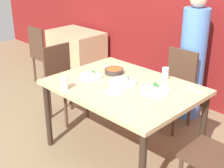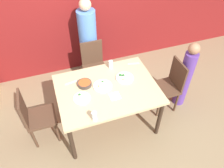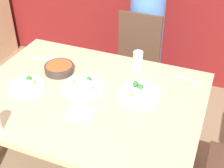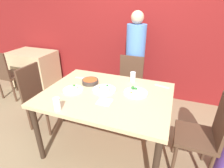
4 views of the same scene
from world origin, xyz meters
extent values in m
plane|color=#847051|center=(0.00, 0.00, 0.00)|extent=(10.00, 10.00, 0.00)
cube|color=maroon|center=(0.00, 1.56, 1.35)|extent=(10.00, 0.06, 2.70)
cube|color=tan|center=(0.00, 0.00, 0.75)|extent=(1.41, 1.05, 0.04)
cylinder|color=#332319|center=(-0.65, -0.46, 0.36)|extent=(0.06, 0.06, 0.73)
cylinder|color=#332319|center=(0.65, -0.46, 0.36)|extent=(0.06, 0.06, 0.73)
cylinder|color=#332319|center=(-0.65, 0.46, 0.36)|extent=(0.06, 0.06, 0.73)
cylinder|color=#332319|center=(0.65, 0.46, 0.36)|extent=(0.06, 0.06, 0.73)
cube|color=#4C3323|center=(0.03, 0.79, 0.44)|extent=(0.40, 0.40, 0.04)
cube|color=#4C3323|center=(0.03, 0.98, 0.69)|extent=(0.38, 0.03, 0.46)
cylinder|color=#4C3323|center=(-0.13, 0.63, 0.21)|extent=(0.04, 0.04, 0.42)
cylinder|color=#4C3323|center=(0.20, 0.63, 0.21)|extent=(0.04, 0.04, 0.42)
cylinder|color=#4C3323|center=(-0.13, 0.96, 0.21)|extent=(0.04, 0.04, 0.42)
cylinder|color=#4C3323|center=(0.20, 0.96, 0.21)|extent=(0.04, 0.04, 0.42)
cube|color=#4C3323|center=(0.98, 0.00, 0.44)|extent=(0.40, 0.40, 0.04)
cube|color=#4C3323|center=(1.16, 0.00, 0.69)|extent=(0.03, 0.38, 0.46)
cylinder|color=#4C3323|center=(0.81, 0.16, 0.21)|extent=(0.04, 0.04, 0.42)
cylinder|color=#4C3323|center=(0.81, -0.17, 0.21)|extent=(0.04, 0.04, 0.42)
cylinder|color=#4C3323|center=(1.14, 0.16, 0.21)|extent=(0.04, 0.04, 0.42)
cylinder|color=#4C3323|center=(1.14, -0.17, 0.21)|extent=(0.04, 0.04, 0.42)
cube|color=#4C3323|center=(-0.98, 0.05, 0.44)|extent=(0.40, 0.40, 0.04)
cube|color=#4C3323|center=(-1.16, 0.05, 0.69)|extent=(0.03, 0.38, 0.46)
cylinder|color=#4C3323|center=(-0.81, -0.11, 0.21)|extent=(0.04, 0.04, 0.42)
cylinder|color=#4C3323|center=(-0.81, 0.22, 0.21)|extent=(0.04, 0.04, 0.42)
cylinder|color=#4C3323|center=(-1.14, -0.11, 0.21)|extent=(0.04, 0.04, 0.42)
cylinder|color=#4C3323|center=(-1.14, 0.22, 0.21)|extent=(0.04, 0.04, 0.42)
cylinder|color=#5184D1|center=(0.03, 1.19, 0.68)|extent=(0.31, 0.31, 1.37)
sphere|color=#DBAD89|center=(0.03, 1.19, 1.47)|extent=(0.20, 0.20, 0.20)
cylinder|color=#5B3893|center=(1.32, 0.00, 0.52)|extent=(0.20, 0.20, 1.05)
sphere|color=#9E7051|center=(1.32, 0.00, 1.14)|extent=(0.17, 0.17, 0.17)
cylinder|color=#3D332D|center=(-0.28, 0.16, 0.79)|extent=(0.20, 0.20, 0.05)
cylinder|color=#BC5123|center=(-0.28, 0.16, 0.81)|extent=(0.17, 0.17, 0.01)
cylinder|color=white|center=(0.31, 0.11, 0.77)|extent=(0.26, 0.26, 0.02)
ellipsoid|color=white|center=(0.32, 0.10, 0.79)|extent=(0.10, 0.10, 0.02)
cone|color=orange|center=(0.26, 0.07, 0.79)|extent=(0.02, 0.02, 0.02)
sphere|color=#2D702D|center=(0.26, 0.16, 0.80)|extent=(0.04, 0.04, 0.04)
sphere|color=#2D702D|center=(0.30, 0.14, 0.80)|extent=(0.04, 0.04, 0.04)
cylinder|color=white|center=(-0.38, -0.08, 0.77)|extent=(0.23, 0.23, 0.02)
ellipsoid|color=white|center=(-0.38, -0.08, 0.79)|extent=(0.10, 0.10, 0.02)
sphere|color=#2D702D|center=(-0.40, -0.03, 0.80)|extent=(0.03, 0.03, 0.03)
cone|color=orange|center=(-0.35, -0.04, 0.80)|extent=(0.01, 0.01, 0.02)
cylinder|color=white|center=(-0.05, 0.05, 0.77)|extent=(0.27, 0.27, 0.02)
ellipsoid|color=white|center=(-0.05, 0.06, 0.80)|extent=(0.10, 0.10, 0.03)
cone|color=orange|center=(0.03, 0.04, 0.80)|extent=(0.01, 0.01, 0.03)
cone|color=orange|center=(-0.11, 0.05, 0.80)|extent=(0.02, 0.02, 0.03)
sphere|color=#2D702D|center=(-0.03, 0.10, 0.80)|extent=(0.03, 0.03, 0.03)
cone|color=orange|center=(-0.02, 0.09, 0.80)|extent=(0.02, 0.02, 0.03)
cylinder|color=silver|center=(-0.31, -0.46, 0.83)|extent=(0.07, 0.07, 0.13)
cylinder|color=silver|center=(0.19, 0.41, 0.83)|extent=(0.07, 0.07, 0.12)
cube|color=white|center=(0.05, -0.18, 0.77)|extent=(0.14, 0.14, 0.01)
cube|color=silver|center=(-0.46, 0.27, 0.77)|extent=(0.18, 0.05, 0.01)
cube|color=silver|center=(0.57, 0.38, 0.77)|extent=(0.18, 0.06, 0.01)
camera|label=1|loc=(1.88, -2.04, 1.96)|focal=50.00mm
camera|label=2|loc=(-0.63, -2.06, 2.95)|focal=35.00mm
camera|label=3|loc=(0.71, -1.37, 1.92)|focal=50.00mm
camera|label=4|loc=(0.65, -1.58, 1.71)|focal=28.00mm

